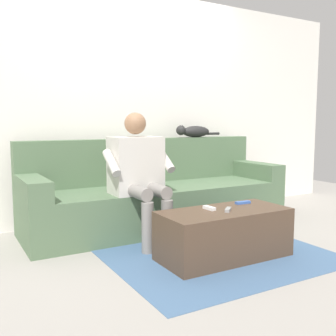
# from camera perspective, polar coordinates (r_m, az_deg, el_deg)

# --- Properties ---
(ground_plane) EXTENTS (8.00, 8.00, 0.00)m
(ground_plane) POSITION_cam_1_polar(r_m,az_deg,el_deg) (3.47, 4.19, -11.05)
(ground_plane) COLOR gray
(back_wall) EXTENTS (5.79, 0.06, 2.47)m
(back_wall) POSITION_cam_1_polar(r_m,az_deg,el_deg) (4.40, -4.81, 8.96)
(back_wall) COLOR silver
(back_wall) RESTS_ON ground
(couch) EXTENTS (2.67, 0.80, 0.88)m
(couch) POSITION_cam_1_polar(r_m,az_deg,el_deg) (4.01, -1.60, -4.24)
(couch) COLOR #516B4C
(couch) RESTS_ON ground
(coffee_table) EXTENTS (1.03, 0.47, 0.38)m
(coffee_table) POSITION_cam_1_polar(r_m,az_deg,el_deg) (3.12, 8.16, -9.48)
(coffee_table) COLOR #4C3828
(coffee_table) RESTS_ON ground
(person_solo_seated) EXTENTS (0.59, 0.61, 1.14)m
(person_solo_seated) POSITION_cam_1_polar(r_m,az_deg,el_deg) (3.46, -4.32, -0.20)
(person_solo_seated) COLOR beige
(person_solo_seated) RESTS_ON ground
(cat_on_backrest) EXTENTS (0.58, 0.15, 0.14)m
(cat_on_backrest) POSITION_cam_1_polar(r_m,az_deg,el_deg) (4.49, 3.75, 5.34)
(cat_on_backrest) COLOR black
(cat_on_backrest) RESTS_ON couch
(remote_gray) EXTENTS (0.11, 0.11, 0.02)m
(remote_gray) POSITION_cam_1_polar(r_m,az_deg,el_deg) (3.03, 8.67, -6.01)
(remote_gray) COLOR gray
(remote_gray) RESTS_ON coffee_table
(remote_white) EXTENTS (0.05, 0.12, 0.02)m
(remote_white) POSITION_cam_1_polar(r_m,az_deg,el_deg) (3.07, 6.02, -5.81)
(remote_white) COLOR white
(remote_white) RESTS_ON coffee_table
(remote_blue) EXTENTS (0.14, 0.05, 0.02)m
(remote_blue) POSITION_cam_1_polar(r_m,az_deg,el_deg) (3.33, 10.84, -4.95)
(remote_blue) COLOR #3860B7
(remote_blue) RESTS_ON coffee_table
(floor_rug) EXTENTS (1.71, 1.50, 0.01)m
(floor_rug) POSITION_cam_1_polar(r_m,az_deg,el_deg) (3.27, 6.71, -12.11)
(floor_rug) COLOR #426084
(floor_rug) RESTS_ON ground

